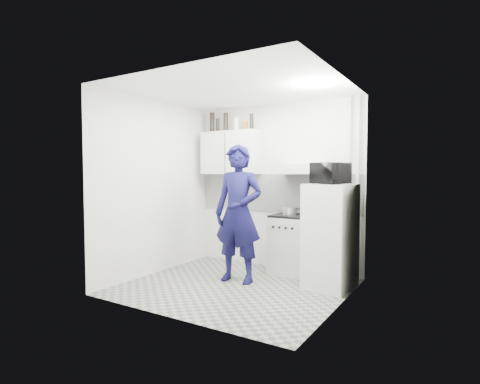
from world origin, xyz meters
The scene contains 23 objects.
floor centered at (0.00, 0.00, 0.00)m, with size 2.80×2.80×0.00m, color gray.
ceiling centered at (0.00, 0.00, 2.60)m, with size 2.80×2.80×0.00m, color white.
wall_back centered at (0.00, 1.25, 1.30)m, with size 2.80×2.80×0.00m, color silver.
wall_left centered at (-1.40, 0.00, 1.30)m, with size 2.60×2.60×0.00m, color silver.
wall_right centered at (1.40, 0.00, 1.30)m, with size 2.60×2.60×0.00m, color silver.
person centered at (-0.09, 0.24, 0.96)m, with size 0.70×0.46×1.91m, color black.
stove centered at (0.36, 1.00, 0.43)m, with size 0.54×0.54×0.86m, color #B8B8B8.
fridge centered at (1.10, 0.60, 0.69)m, with size 0.57×0.57×1.37m, color silver.
stove_top centered at (0.36, 1.00, 0.87)m, with size 0.51×0.51×0.03m, color black.
saucepan centered at (0.34, 1.02, 0.95)m, with size 0.20×0.20×0.11m, color silver.
microwave centered at (1.10, 0.60, 1.51)m, with size 0.34×0.50×0.28m, color black.
bottle_a centered at (-1.13, 1.07, 2.37)m, with size 0.08×0.08×0.34m, color black.
bottle_b centered at (-1.01, 1.07, 2.32)m, with size 0.06×0.06×0.24m, color black.
bottle_c centered at (-0.85, 1.07, 2.36)m, with size 0.08×0.08×0.31m, color black.
canister_a centered at (-0.64, 1.07, 2.31)m, with size 0.09×0.09×0.22m, color #B2B7BC.
canister_b centered at (-0.47, 1.07, 2.28)m, with size 0.08×0.08×0.16m, color brown.
bottle_e centered at (-0.36, 1.07, 2.33)m, with size 0.06×0.06×0.26m, color black.
upper_cabinet centered at (-0.75, 1.07, 1.85)m, with size 1.00×0.35×0.70m, color silver.
range_hood centered at (0.45, 1.00, 1.57)m, with size 0.60×0.50×0.14m, color #B8B8B8.
backsplash centered at (0.00, 1.24, 1.20)m, with size 2.74×0.03×0.60m, color white.
pipe_a centered at (1.30, 1.17, 1.30)m, with size 0.05×0.05×2.60m, color #B8B8B8.
pipe_b centered at (1.18, 1.17, 1.30)m, with size 0.04×0.04×2.60m, color #B8B8B8.
ceiling_spot_fixture centered at (1.00, 0.20, 2.57)m, with size 0.10×0.10×0.02m, color white.
Camera 1 is at (2.63, -4.15, 1.52)m, focal length 28.00 mm.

